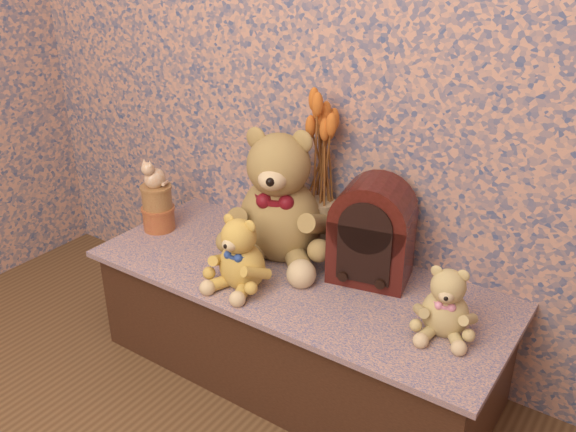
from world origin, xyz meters
name	(u,v)px	position (x,y,z in m)	size (l,w,h in m)	color
display_shelf	(296,325)	(0.00, 1.22, 0.20)	(1.43, 0.58, 0.40)	#3D467D
teddy_large	(280,188)	(-0.14, 1.32, 0.65)	(0.39, 0.47, 0.50)	olive
teddy_medium	(242,248)	(-0.12, 1.08, 0.53)	(0.21, 0.25, 0.26)	gold
teddy_small	(447,297)	(0.52, 1.20, 0.51)	(0.18, 0.22, 0.23)	tan
cathedral_radio	(372,230)	(0.20, 1.35, 0.57)	(0.25, 0.18, 0.35)	#3D110B
ceramic_vase	(320,226)	(-0.03, 1.42, 0.49)	(0.11, 0.11, 0.19)	tan
dried_stalks	(322,144)	(-0.03, 1.42, 0.80)	(0.22, 0.22, 0.42)	#CC6220
biscuit_tin_lower	(159,218)	(-0.63, 1.21, 0.44)	(0.12, 0.12, 0.09)	#CD843C
biscuit_tin_upper	(157,197)	(-0.63, 1.21, 0.53)	(0.11, 0.11, 0.09)	tan
cat_figurine	(154,172)	(-0.63, 1.21, 0.63)	(0.09, 0.09, 0.12)	silver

